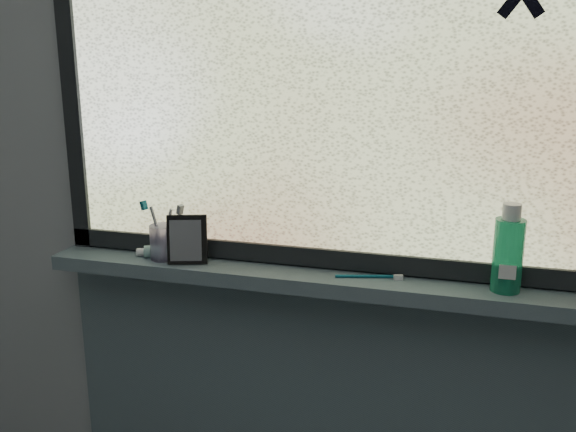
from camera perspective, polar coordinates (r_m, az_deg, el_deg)
The scene contains 10 objects.
wall_back at distance 1.69m, azimuth 4.96°, elevation 2.94°, with size 3.00×0.01×2.50m, color #9EA3A8.
windowsill at distance 1.69m, azimuth 4.28°, elevation -5.90°, with size 1.62×0.14×0.04m, color slate.
window_pane at distance 1.63m, azimuth 5.03°, elevation 12.44°, with size 1.50×0.01×1.00m, color silver.
frame_bottom at distance 1.72m, azimuth 4.64°, elevation -3.79°, with size 1.60×0.03×0.05m, color black.
frame_left at distance 1.93m, azimuth -18.76°, elevation 12.11°, with size 0.05×0.03×1.10m, color black.
vanity_mirror at distance 1.77m, azimuth -8.95°, elevation -2.08°, with size 0.11×0.05×0.14m, color black.
toothpaste_tube at distance 1.84m, azimuth -11.15°, elevation -3.16°, with size 0.19×0.04×0.03m, color silver, non-canonical shape.
toothbrush_cup at distance 1.82m, azimuth -11.03°, elevation -2.29°, with size 0.07×0.07×0.10m, color #ACA2D6.
toothbrush_lying at distance 1.67m, azimuth 6.84°, elevation -5.27°, with size 0.19×0.02×0.01m, color #0B576B, non-canonical shape.
mouthwash_bottle at distance 1.63m, azimuth 19.01°, elevation -2.70°, with size 0.07×0.07×0.18m, color #20A774.
Camera 1 is at (0.31, -0.32, 1.60)m, focal length 40.00 mm.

